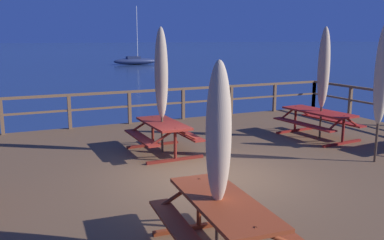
{
  "coord_description": "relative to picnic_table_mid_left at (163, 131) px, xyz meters",
  "views": [
    {
      "loc": [
        -3.72,
        -7.24,
        3.61
      ],
      "look_at": [
        0.0,
        0.89,
        1.84
      ],
      "focal_mm": 39.06,
      "sensor_mm": 36.0,
      "label": 1
    }
  ],
  "objects": [
    {
      "name": "patio_umbrella_short_mid",
      "position": [
        -1.09,
        -4.85,
        1.04
      ],
      "size": [
        0.32,
        0.32,
        2.52
      ],
      "color": "#4C3828",
      "rests_on": "wooden_deck"
    },
    {
      "name": "patio_umbrella_tall_back_right",
      "position": [
        0.0,
        0.08,
        1.37
      ],
      "size": [
        0.32,
        0.32,
        3.02
      ],
      "color": "#4C3828",
      "rests_on": "wooden_deck"
    },
    {
      "name": "picnic_table_mid_left",
      "position": [
        0.0,
        0.0,
        0.0
      ],
      "size": [
        1.42,
        1.87,
        0.78
      ],
      "color": "maroon",
      "rests_on": "wooden_deck"
    },
    {
      "name": "picnic_table_mid_centre",
      "position": [
        4.52,
        -0.3,
        0.01
      ],
      "size": [
        1.59,
        2.25,
        0.78
      ],
      "color": "maroon",
      "rests_on": "wooden_deck"
    },
    {
      "name": "railing_waterside_far",
      "position": [
        0.26,
        3.77,
        0.2
      ],
      "size": [
        15.3,
        0.1,
        1.09
      ],
      "color": "brown",
      "rests_on": "wooden_deck"
    },
    {
      "name": "patio_umbrella_short_back",
      "position": [
        4.56,
        -0.36,
        1.39
      ],
      "size": [
        0.32,
        0.32,
        3.07
      ],
      "color": "#4C3828",
      "rests_on": "wooden_deck"
    },
    {
      "name": "ground_plane",
      "position": [
        0.26,
        -2.01,
        -1.4
      ],
      "size": [
        600.0,
        600.0,
        0.0
      ],
      "primitive_type": "plane",
      "color": "navy"
    },
    {
      "name": "picnic_table_back_right",
      "position": [
        -1.04,
        -4.91,
        0.0
      ],
      "size": [
        1.55,
        2.13,
        0.78
      ],
      "color": "#993819",
      "rests_on": "wooden_deck"
    },
    {
      "name": "wooden_deck",
      "position": [
        0.26,
        -2.01,
        -0.98
      ],
      "size": [
        15.5,
        11.86,
        0.84
      ],
      "primitive_type": "cube",
      "color": "brown",
      "rests_on": "ground"
    },
    {
      "name": "sailboat_distant",
      "position": [
        13.33,
        46.0,
        -0.89
      ],
      "size": [
        6.08,
        2.0,
        7.72
      ],
      "color": "navy",
      "rests_on": "ground"
    },
    {
      "name": "patio_umbrella_tall_back_left",
      "position": [
        4.1,
        -2.7,
        1.41
      ],
      "size": [
        0.32,
        0.32,
        3.1
      ],
      "color": "#4C3828",
      "rests_on": "wooden_deck"
    }
  ]
}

